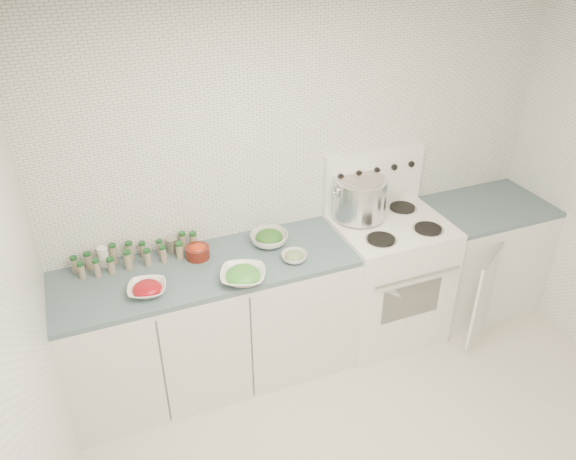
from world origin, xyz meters
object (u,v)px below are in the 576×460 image
object	(u,v)px
bowl_tomato	(147,289)
bowl_snowpea	(243,275)
stove	(386,275)
stock_pot	(360,196)

from	to	relation	value
bowl_tomato	bowl_snowpea	world-z (taller)	bowl_snowpea
stove	bowl_snowpea	xyz separation A→B (m)	(-1.14, -0.22, 0.44)
bowl_tomato	bowl_snowpea	xyz separation A→B (m)	(0.55, -0.09, 0.01)
bowl_snowpea	stove	bearing A→B (deg)	10.74
stove	stock_pot	distance (m)	0.64
stock_pot	bowl_tomato	size ratio (longest dim) A/B	1.45
stock_pot	bowl_tomato	xyz separation A→B (m)	(-1.51, -0.28, -0.16)
stove	bowl_tomato	xyz separation A→B (m)	(-1.68, -0.13, 0.43)
stove	stock_pot	size ratio (longest dim) A/B	3.55
bowl_tomato	stock_pot	bearing A→B (deg)	10.56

